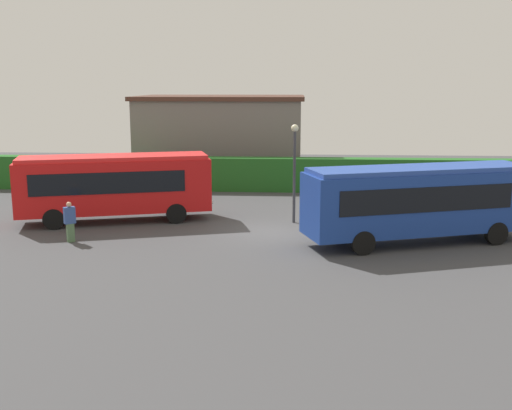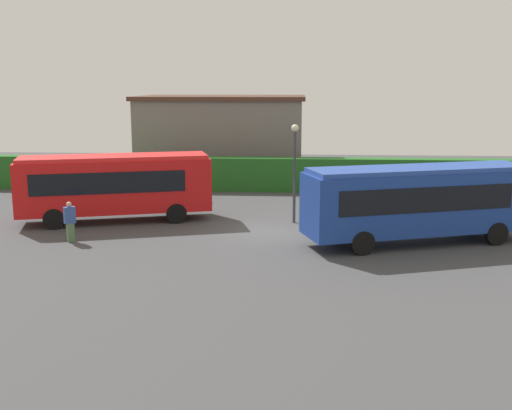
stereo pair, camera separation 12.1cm
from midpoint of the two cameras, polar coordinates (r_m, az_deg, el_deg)
The scene contains 10 objects.
ground_plane at distance 28.72m, azimuth 1.16°, elevation -2.52°, with size 64.00×64.00×0.00m, color #424244.
bus_red at distance 31.37m, azimuth -13.03°, elevation 1.91°, with size 9.63×5.01×3.32m.
bus_blue at distance 27.28m, azimuth 14.78°, elevation 0.48°, with size 10.26×5.53×3.34m.
person_left at distance 35.59m, azimuth -13.38°, elevation 1.48°, with size 0.33×0.47×1.87m.
person_center at distance 27.97m, azimuth -16.95°, elevation -1.42°, with size 0.53×0.49×1.78m.
person_right at distance 31.14m, azimuth 19.24°, elevation -0.16°, with size 0.48×0.46×1.90m.
hedge_row at distance 39.50m, azimuth 1.89°, elevation 2.84°, with size 44.00×1.13×2.15m, color #225F20.
depot_building at distance 45.82m, azimuth -3.25°, elevation 6.37°, with size 12.01×8.25×5.92m.
traffic_cone at distance 35.53m, azimuth 11.25°, elevation 0.42°, with size 0.36×0.36×0.60m, color orange.
lamppost at distance 30.21m, azimuth 3.46°, elevation 4.11°, with size 0.36×0.36×4.86m.
Camera 1 is at (1.17, -27.87, 6.82)m, focal length 43.25 mm.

